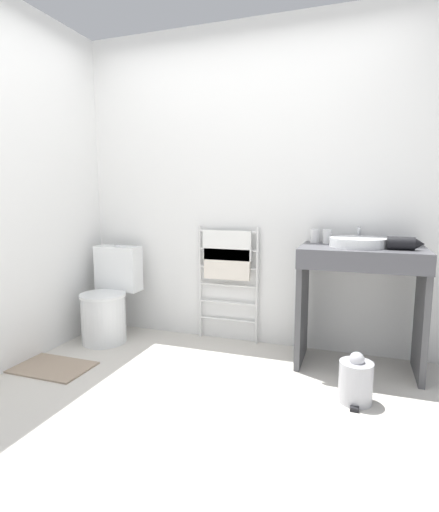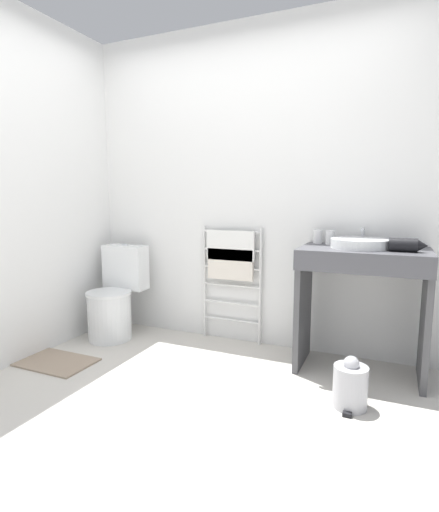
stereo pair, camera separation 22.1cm
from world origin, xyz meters
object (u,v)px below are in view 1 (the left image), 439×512
toilet (108,302)px  cup_near_wall (315,236)px  cup_near_edge (327,237)px  trash_bin (356,381)px  hair_dryer (403,243)px  towel_radiator (227,261)px  sink_basin (358,242)px

toilet → cup_near_wall: size_ratio=7.86×
cup_near_edge → trash_bin: 1.07m
cup_near_edge → trash_bin: cup_near_edge is taller
cup_near_edge → hair_dryer: (0.50, -0.21, -0.01)m
hair_dryer → trash_bin: hair_dryer is taller
toilet → trash_bin: (2.02, -0.43, -0.20)m
towel_radiator → sink_basin: (1.02, -0.19, 0.22)m
toilet → hair_dryer: bearing=0.8°
towel_radiator → hair_dryer: (1.30, -0.27, 0.23)m
towel_radiator → cup_near_edge: (0.80, -0.05, 0.24)m
cup_near_edge → trash_bin: size_ratio=0.33×
sink_basin → cup_near_wall: cup_near_wall is taller
towel_radiator → toilet: bearing=-162.9°
hair_dryer → cup_near_wall: bearing=157.6°
toilet → cup_near_wall: (1.68, 0.28, 0.59)m
toilet → towel_radiator: towel_radiator is taller
towel_radiator → sink_basin: size_ratio=2.51×
sink_basin → hair_dryer: hair_dryer is taller
toilet → cup_near_edge: cup_near_edge is taller
sink_basin → cup_near_wall: size_ratio=3.81×
sink_basin → toilet: bearing=-177.0°
cup_near_wall → trash_bin: bearing=-64.5°
towel_radiator → cup_near_wall: (0.71, -0.02, 0.23)m
cup_near_wall → cup_near_edge: (0.09, -0.03, 0.00)m
toilet → trash_bin: size_ratio=2.58×
cup_near_wall → cup_near_edge: size_ratio=0.99×
cup_near_edge → towel_radiator: bearing=176.2°
towel_radiator → cup_near_edge: cup_near_edge is taller
cup_near_wall → trash_bin: cup_near_wall is taller
toilet → cup_near_wall: 1.80m
toilet → cup_near_edge: bearing=7.8°
trash_bin → toilet: bearing=167.9°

